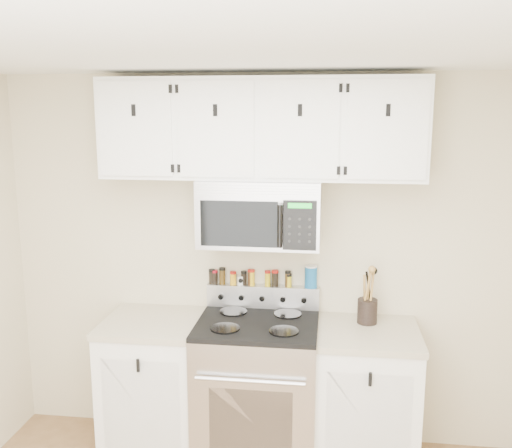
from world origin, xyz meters
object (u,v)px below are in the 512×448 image
(microwave, at_px, (260,212))
(salt_canister, at_px, (311,276))
(range, at_px, (257,389))
(utensil_crock, at_px, (367,309))

(microwave, height_order, salt_canister, microwave)
(range, bearing_deg, microwave, 89.77)
(utensil_crock, bearing_deg, range, -167.97)
(range, bearing_deg, utensil_crock, 12.03)
(range, height_order, microwave, microwave)
(range, bearing_deg, salt_canister, 41.26)
(microwave, bearing_deg, salt_canister, 25.83)
(range, distance_m, microwave, 1.15)
(range, distance_m, utensil_crock, 0.88)
(range, xyz_separation_m, utensil_crock, (0.69, 0.15, 0.53))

